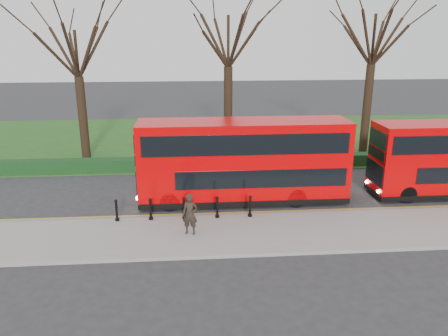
{
  "coord_description": "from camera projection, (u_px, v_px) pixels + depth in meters",
  "views": [
    {
      "loc": [
        -0.71,
        -20.22,
        8.5
      ],
      "look_at": [
        0.95,
        0.5,
        2.0
      ],
      "focal_mm": 35.0,
      "sensor_mm": 36.0,
      "label": 1
    }
  ],
  "objects": [
    {
      "name": "kerb",
      "position": [
        207.0,
        216.0,
        20.85
      ],
      "size": [
        60.0,
        0.25,
        0.16
      ],
      "primitive_type": "cube",
      "color": "slate",
      "rests_on": "ground"
    },
    {
      "name": "tree_right",
      "position": [
        374.0,
        34.0,
        29.76
      ],
      "size": [
        7.37,
        7.37,
        11.51
      ],
      "color": "black",
      "rests_on": "ground"
    },
    {
      "name": "ground",
      "position": [
        206.0,
        210.0,
        21.83
      ],
      "size": [
        120.0,
        120.0,
        0.0
      ],
      "primitive_type": "plane",
      "color": "#28282B",
      "rests_on": "ground"
    },
    {
      "name": "pedestrian",
      "position": [
        190.0,
        214.0,
        18.63
      ],
      "size": [
        0.74,
        0.57,
        1.81
      ],
      "primitive_type": "imported",
      "rotation": [
        0.0,
        0.0,
        -0.23
      ],
      "color": "black",
      "rests_on": "pavement"
    },
    {
      "name": "yellow_line_outer",
      "position": [
        206.0,
        215.0,
        21.16
      ],
      "size": [
        60.0,
        0.1,
        0.01
      ],
      "primitive_type": "cube",
      "color": "yellow",
      "rests_on": "ground"
    },
    {
      "name": "tree_mid",
      "position": [
        228.0,
        36.0,
        29.03
      ],
      "size": [
        7.28,
        7.28,
        11.37
      ],
      "color": "black",
      "rests_on": "ground"
    },
    {
      "name": "bollard_row",
      "position": [
        184.0,
        209.0,
        20.27
      ],
      "size": [
        6.34,
        0.15,
        1.0
      ],
      "color": "black",
      "rests_on": "pavement"
    },
    {
      "name": "yellow_line_inner",
      "position": [
        206.0,
        213.0,
        21.35
      ],
      "size": [
        60.0,
        0.1,
        0.01
      ],
      "primitive_type": "cube",
      "color": "yellow",
      "rests_on": "ground"
    },
    {
      "name": "grass_verge",
      "position": [
        199.0,
        139.0,
        36.09
      ],
      "size": [
        60.0,
        18.0,
        0.06
      ],
      "primitive_type": "cube",
      "color": "#1B4918",
      "rests_on": "ground"
    },
    {
      "name": "tree_left",
      "position": [
        76.0,
        49.0,
        28.51
      ],
      "size": [
        6.57,
        6.57,
        10.27
      ],
      "color": "black",
      "rests_on": "ground"
    },
    {
      "name": "hedge",
      "position": [
        202.0,
        163.0,
        28.18
      ],
      "size": [
        60.0,
        0.9,
        0.8
      ],
      "primitive_type": "cube",
      "color": "black",
      "rests_on": "ground"
    },
    {
      "name": "pavement",
      "position": [
        209.0,
        235.0,
        18.95
      ],
      "size": [
        60.0,
        4.0,
        0.15
      ],
      "primitive_type": "cube",
      "color": "gray",
      "rests_on": "ground"
    },
    {
      "name": "bus_lead",
      "position": [
        243.0,
        162.0,
        22.33
      ],
      "size": [
        10.68,
        2.45,
        4.25
      ],
      "color": "#CC0003",
      "rests_on": "ground"
    }
  ]
}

